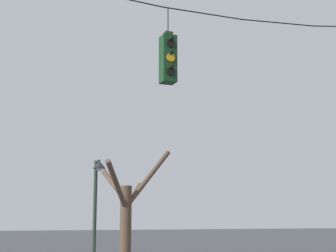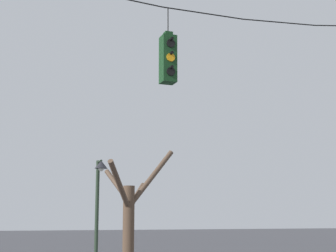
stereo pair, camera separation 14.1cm
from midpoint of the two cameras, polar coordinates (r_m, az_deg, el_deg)
span_wire at (r=13.07m, az=3.65°, el=13.42°), size 15.19×0.03×0.82m
traffic_light_over_intersection at (r=12.17m, az=-0.32°, el=7.47°), size 0.34×0.46×1.85m
street_lamp at (r=16.74m, az=-8.16°, el=-7.93°), size 0.41×0.72×4.23m
bare_tree at (r=21.30m, az=-4.74°, el=-9.75°), size 3.54×3.73×5.31m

